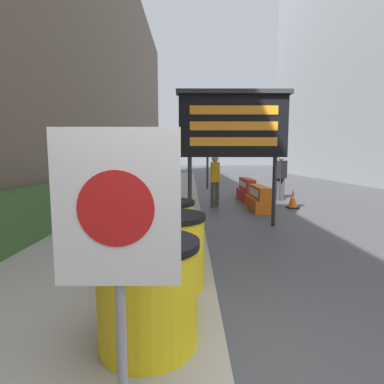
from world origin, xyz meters
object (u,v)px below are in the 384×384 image
(jersey_barrier_orange_near, at_px, (259,200))
(traffic_cone_near, at_px, (293,199))
(pedestrian_worker, at_px, (281,173))
(warning_sign, at_px, (117,226))
(barrel_drum_back, at_px, (167,229))
(traffic_light_near_curb, at_px, (208,131))
(barrel_drum_foreground, at_px, (148,292))
(message_board, at_px, (233,126))
(barrel_drum_middle, at_px, (170,251))
(jersey_barrier_red_striped, at_px, (247,191))
(pedestrian_passerby, at_px, (215,176))

(jersey_barrier_orange_near, bearing_deg, traffic_cone_near, 18.26)
(pedestrian_worker, bearing_deg, warning_sign, -155.98)
(warning_sign, bearing_deg, barrel_drum_back, 89.27)
(traffic_light_near_curb, bearing_deg, barrel_drum_foreground, -95.27)
(message_board, relative_size, jersey_barrier_orange_near, 2.03)
(warning_sign, bearing_deg, barrel_drum_middle, 85.36)
(barrel_drum_back, distance_m, traffic_light_near_curb, 11.95)
(barrel_drum_back, bearing_deg, barrel_drum_middle, -84.16)
(barrel_drum_middle, bearing_deg, barrel_drum_back, 95.84)
(barrel_drum_foreground, bearing_deg, traffic_cone_near, 63.41)
(barrel_drum_foreground, height_order, traffic_cone_near, barrel_drum_foreground)
(jersey_barrier_orange_near, relative_size, traffic_cone_near, 2.52)
(barrel_drum_middle, distance_m, traffic_cone_near, 7.43)
(warning_sign, xyz_separation_m, pedestrian_worker, (3.94, 10.11, -0.26))
(jersey_barrier_red_striped, distance_m, traffic_cone_near, 2.15)
(warning_sign, height_order, jersey_barrier_red_striped, warning_sign)
(barrel_drum_middle, height_order, message_board, message_board)
(jersey_barrier_orange_near, relative_size, pedestrian_worker, 0.89)
(warning_sign, relative_size, jersey_barrier_red_striped, 0.93)
(jersey_barrier_red_striped, distance_m, pedestrian_worker, 1.49)
(traffic_light_near_curb, bearing_deg, traffic_cone_near, -68.20)
(barrel_drum_middle, bearing_deg, message_board, 71.78)
(message_board, distance_m, traffic_light_near_curb, 8.88)
(pedestrian_passerby, bearing_deg, jersey_barrier_red_striped, -43.99)
(barrel_drum_foreground, bearing_deg, traffic_light_near_curb, 84.73)
(warning_sign, xyz_separation_m, message_board, (1.42, 5.71, 1.12))
(jersey_barrier_red_striped, relative_size, pedestrian_worker, 1.01)
(barrel_drum_middle, relative_size, traffic_cone_near, 1.37)
(traffic_light_near_curb, bearing_deg, jersey_barrier_orange_near, -79.01)
(barrel_drum_foreground, distance_m, traffic_cone_near, 8.45)
(barrel_drum_middle, relative_size, message_board, 0.27)
(jersey_barrier_red_striped, bearing_deg, pedestrian_passerby, -134.11)
(jersey_barrier_red_striped, bearing_deg, pedestrian_worker, 0.97)
(traffic_cone_near, distance_m, pedestrian_worker, 1.96)
(message_board, distance_m, jersey_barrier_orange_near, 3.27)
(barrel_drum_middle, xyz_separation_m, traffic_light_near_curb, (1.17, 12.71, 2.51))
(pedestrian_passerby, bearing_deg, barrel_drum_back, 168.24)
(pedestrian_worker, xyz_separation_m, pedestrian_passerby, (-2.70, -1.44, -0.02))
(jersey_barrier_orange_near, bearing_deg, jersey_barrier_red_striped, 90.00)
(pedestrian_worker, bearing_deg, barrel_drum_back, -163.29)
(pedestrian_worker, bearing_deg, barrel_drum_middle, -159.34)
(jersey_barrier_orange_near, height_order, jersey_barrier_red_striped, jersey_barrier_red_striped)
(warning_sign, bearing_deg, traffic_light_near_curb, 84.82)
(message_board, bearing_deg, barrel_drum_foreground, -105.49)
(warning_sign, height_order, jersey_barrier_orange_near, warning_sign)
(jersey_barrier_orange_near, relative_size, jersey_barrier_red_striped, 0.88)
(jersey_barrier_orange_near, xyz_separation_m, jersey_barrier_red_striped, (0.00, 2.18, 0.04))
(warning_sign, distance_m, traffic_light_near_curb, 14.73)
(message_board, distance_m, pedestrian_passerby, 3.28)
(barrel_drum_foreground, xyz_separation_m, barrel_drum_back, (-0.01, 2.20, 0.00))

